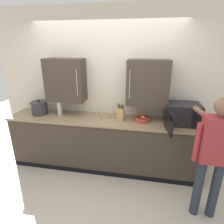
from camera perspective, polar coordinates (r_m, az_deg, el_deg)
The scene contains 10 objects.
ground_plane at distance 2.97m, azimuth -6.51°, elevation -26.09°, with size 9.72×9.72×0.00m, color #B7AD99.
back_wall_tiled at distance 3.29m, azimuth -1.48°, elevation 7.34°, with size 4.03×0.44×2.74m.
counter_unit at distance 3.36m, azimuth -2.40°, elevation -9.59°, with size 3.33×0.60×0.94m.
microwave_oven at distance 3.10m, azimuth 20.20°, elevation -0.51°, with size 0.54×0.76×0.33m.
thermos_flask at distance 3.39m, azimuth -15.82°, elevation 1.51°, with size 0.09×0.09×0.31m.
fruit_bowl at distance 3.08m, azimuth 9.35°, elevation -2.09°, with size 0.25×0.25×0.10m.
knife_block at distance 3.08m, azimuth 2.61°, elevation -0.53°, with size 0.11×0.15×0.29m.
wooden_spoon at distance 3.22m, azimuth -2.21°, elevation -1.48°, with size 0.24×0.24×0.02m.
stock_pot at distance 3.58m, azimuth -21.32°, elevation 1.23°, with size 0.38×0.28×0.26m.
person_figure at distance 2.52m, azimuth 28.68°, elevation -10.33°, with size 0.44×0.59×1.61m.
Camera 1 is at (0.67, -1.95, 2.13)m, focal length 29.83 mm.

